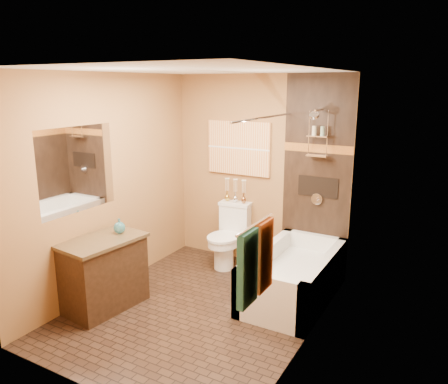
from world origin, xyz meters
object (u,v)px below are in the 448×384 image
Objects in this scene: sunset_painting at (239,148)px; vanity at (103,273)px; bathtub at (294,280)px; toilet at (229,235)px.

sunset_painting is 2.33m from vanity.
bathtub is 1.60× the size of vanity.
sunset_painting is 1.08× the size of toilet.
toilet reaches higher than vanity.
toilet is (0.00, -0.27, -1.13)m from sunset_painting.
toilet is at bearing -90.00° from sunset_painting.
vanity is at bearing -116.55° from toilet.
vanity reaches higher than bathtub.
sunset_painting reaches higher than toilet.
bathtub is (1.09, -0.73, -1.33)m from sunset_painting.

